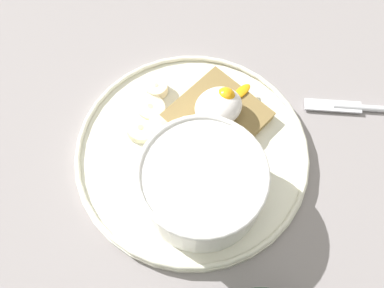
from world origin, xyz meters
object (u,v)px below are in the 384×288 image
(toast_slice, at_px, (217,116))
(banana_slice_right, at_px, (158,88))
(banana_slice_left, at_px, (150,108))
(poached_egg, at_px, (220,105))
(banana_slice_front, at_px, (164,126))
(oatmeal_bowl, at_px, (202,183))
(knife, at_px, (360,108))
(banana_slice_back, at_px, (141,129))

(toast_slice, xyz_separation_m, banana_slice_right, (-0.05, 0.07, -0.00))
(banana_slice_left, distance_m, banana_slice_right, 0.03)
(toast_slice, relative_size, poached_egg, 1.47)
(banana_slice_front, relative_size, banana_slice_right, 0.99)
(toast_slice, height_order, banana_slice_front, same)
(banana_slice_left, bearing_deg, poached_egg, -34.86)
(oatmeal_bowl, height_order, poached_egg, oatmeal_bowl)
(oatmeal_bowl, bearing_deg, banana_slice_right, 83.73)
(banana_slice_front, bearing_deg, toast_slice, -16.59)
(banana_slice_right, bearing_deg, oatmeal_bowl, -96.27)
(banana_slice_left, bearing_deg, toast_slice, -35.84)
(poached_egg, bearing_deg, banana_slice_left, 145.14)
(toast_slice, distance_m, banana_slice_left, 0.08)
(banana_slice_left, bearing_deg, knife, -25.82)
(banana_slice_right, bearing_deg, banana_slice_left, -132.76)
(oatmeal_bowl, height_order, toast_slice, oatmeal_bowl)
(oatmeal_bowl, relative_size, toast_slice, 1.09)
(poached_egg, relative_size, banana_slice_left, 1.75)
(banana_slice_back, distance_m, knife, 0.27)
(knife, bearing_deg, oatmeal_bowl, -177.74)
(toast_slice, distance_m, poached_egg, 0.02)
(oatmeal_bowl, relative_size, poached_egg, 1.60)
(banana_slice_front, height_order, banana_slice_right, same)
(banana_slice_front, distance_m, banana_slice_left, 0.03)
(poached_egg, xyz_separation_m, banana_slice_left, (-0.07, 0.05, -0.02))
(banana_slice_back, bearing_deg, oatmeal_bowl, -75.38)
(toast_slice, xyz_separation_m, banana_slice_front, (-0.06, 0.02, -0.00))
(banana_slice_front, xyz_separation_m, banana_slice_right, (0.02, 0.05, 0.00))
(banana_slice_back, distance_m, banana_slice_right, 0.06)
(banana_slice_right, height_order, knife, banana_slice_right)
(banana_slice_left, distance_m, knife, 0.26)
(banana_slice_right, bearing_deg, banana_slice_back, -134.92)
(banana_slice_front, relative_size, knife, 0.31)
(banana_slice_left, bearing_deg, oatmeal_bowl, -87.79)
(banana_slice_left, xyz_separation_m, knife, (0.23, -0.11, -0.01))
(oatmeal_bowl, distance_m, banana_slice_front, 0.10)
(banana_slice_right, bearing_deg, poached_egg, -55.82)
(banana_slice_front, bearing_deg, knife, -20.05)
(toast_slice, bearing_deg, banana_slice_left, 144.16)
(banana_slice_left, bearing_deg, banana_slice_front, -82.46)
(poached_egg, relative_size, knife, 0.68)
(banana_slice_back, bearing_deg, banana_slice_left, 42.88)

